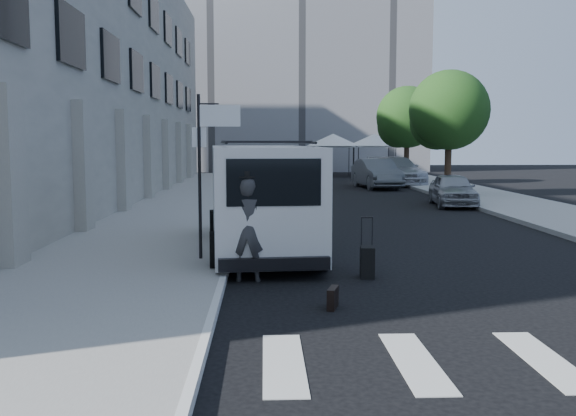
{
  "coord_description": "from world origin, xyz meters",
  "views": [
    {
      "loc": [
        -1.23,
        -10.49,
        2.68
      ],
      "look_at": [
        -0.74,
        2.58,
        1.3
      ],
      "focal_mm": 40.0,
      "sensor_mm": 36.0,
      "label": 1
    }
  ],
  "objects": [
    {
      "name": "suitcase",
      "position": [
        0.79,
        1.81,
        0.31
      ],
      "size": [
        0.3,
        0.44,
        1.18
      ],
      "rotation": [
        0.0,
        0.0,
        -0.08
      ],
      "color": "black",
      "rests_on": "ground"
    },
    {
      "name": "sidewalk_left",
      "position": [
        -4.25,
        16.0,
        0.07
      ],
      "size": [
        4.5,
        48.0,
        0.15
      ],
      "primitive_type": "cube",
      "color": "gray",
      "rests_on": "ground"
    },
    {
      "name": "sign_pole",
      "position": [
        -2.36,
        3.2,
        2.65
      ],
      "size": [
        1.03,
        0.07,
        3.5
      ],
      "color": "black",
      "rests_on": "sidewalk_left"
    },
    {
      "name": "building_left",
      "position": [
        -11.5,
        18.0,
        6.0
      ],
      "size": [
        10.0,
        44.0,
        12.0
      ],
      "primitive_type": "cube",
      "color": "gray",
      "rests_on": "ground"
    },
    {
      "name": "sidewalk_right",
      "position": [
        9.0,
        20.0,
        0.07
      ],
      "size": [
        4.0,
        56.0,
        0.15
      ],
      "primitive_type": "cube",
      "color": "gray",
      "rests_on": "ground"
    },
    {
      "name": "parked_car_c",
      "position": [
        6.8,
        28.2,
        0.85
      ],
      "size": [
        3.07,
        6.13,
        1.71
      ],
      "primitive_type": "imported",
      "rotation": [
        0.0,
        0.0,
        0.12
      ],
      "color": "#B3B4BB",
      "rests_on": "ground"
    },
    {
      "name": "tree_near",
      "position": [
        7.5,
        20.15,
        3.97
      ],
      "size": [
        3.8,
        3.83,
        6.03
      ],
      "color": "black",
      "rests_on": "ground"
    },
    {
      "name": "tent_left",
      "position": [
        4.0,
        38.0,
        2.71
      ],
      "size": [
        4.0,
        4.0,
        3.2
      ],
      "color": "black",
      "rests_on": "ground"
    },
    {
      "name": "briefcase",
      "position": [
        -0.13,
        -0.48,
        0.17
      ],
      "size": [
        0.24,
        0.46,
        0.34
      ],
      "primitive_type": "cube",
      "rotation": [
        0.0,
        0.0,
        -0.28
      ],
      "color": "black",
      "rests_on": "ground"
    },
    {
      "name": "cargo_van",
      "position": [
        -1.31,
        4.73,
        1.31
      ],
      "size": [
        2.84,
        6.97,
        2.54
      ],
      "rotation": [
        0.0,
        0.0,
        0.08
      ],
      "color": "silver",
      "rests_on": "ground"
    },
    {
      "name": "businessman",
      "position": [
        -1.55,
        1.56,
        1.0
      ],
      "size": [
        0.76,
        0.53,
        1.99
      ],
      "primitive_type": "imported",
      "rotation": [
        0.0,
        0.0,
        3.07
      ],
      "color": "#303032",
      "rests_on": "ground"
    },
    {
      "name": "parked_car_b",
      "position": [
        5.13,
        25.5,
        0.82
      ],
      "size": [
        2.3,
        5.17,
        1.65
      ],
      "primitive_type": "imported",
      "rotation": [
        0.0,
        0.0,
        0.11
      ],
      "color": "#585B5F",
      "rests_on": "ground"
    },
    {
      "name": "building_far",
      "position": [
        2.0,
        50.0,
        12.5
      ],
      "size": [
        22.0,
        12.0,
        25.0
      ],
      "primitive_type": "cube",
      "color": "slate",
      "rests_on": "ground"
    },
    {
      "name": "tent_right",
      "position": [
        7.2,
        38.5,
        2.71
      ],
      "size": [
        4.0,
        4.0,
        3.2
      ],
      "color": "black",
      "rests_on": "ground"
    },
    {
      "name": "tree_far",
      "position": [
        7.5,
        29.15,
        3.97
      ],
      "size": [
        3.8,
        3.83,
        6.03
      ],
      "color": "black",
      "rests_on": "ground"
    },
    {
      "name": "ground",
      "position": [
        0.0,
        0.0,
        0.0
      ],
      "size": [
        120.0,
        120.0,
        0.0
      ],
      "primitive_type": "plane",
      "color": "black",
      "rests_on": "ground"
    },
    {
      "name": "parked_car_a",
      "position": [
        6.52,
        15.47,
        0.68
      ],
      "size": [
        2.03,
        4.13,
        1.35
      ],
      "primitive_type": "imported",
      "rotation": [
        0.0,
        0.0,
        -0.11
      ],
      "color": "#94979C",
      "rests_on": "ground"
    }
  ]
}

